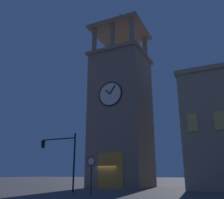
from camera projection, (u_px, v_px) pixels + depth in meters
The scene contains 4 objects.
ground_plane at pixel (109, 188), 28.42m from camera, with size 200.00×200.00×0.00m, color #4C4C51.
clocktower at pixel (121, 114), 33.18m from camera, with size 7.51×7.28×25.09m.
traffic_signal_near at pixel (63, 152), 23.95m from camera, with size 4.09×0.41×5.40m.
no_horn_sign at pixel (91, 164), 19.86m from camera, with size 0.78×0.14×2.99m.
Camera 1 is at (-13.39, 27.04, 1.59)m, focal length 39.63 mm.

